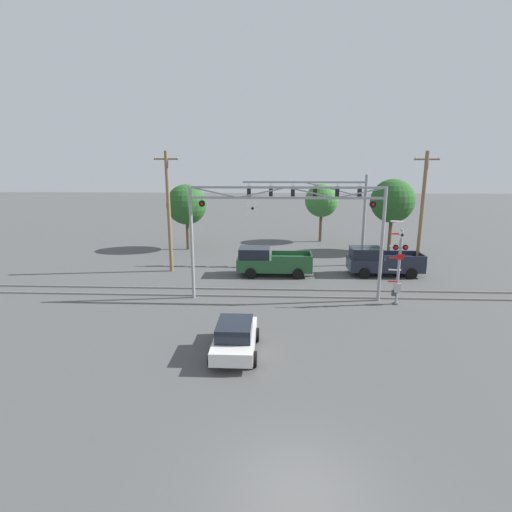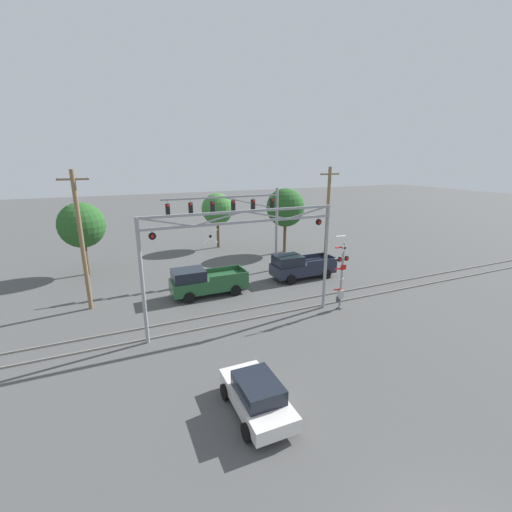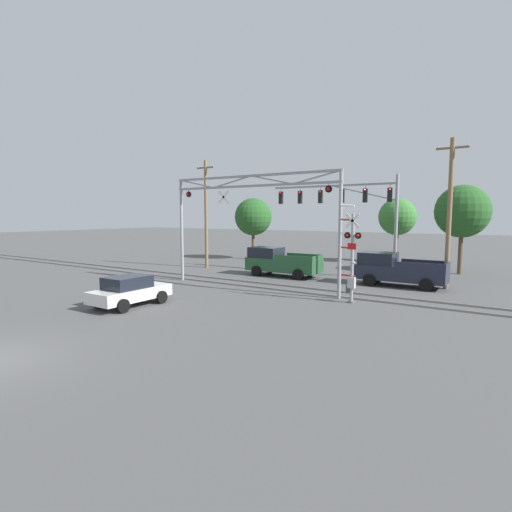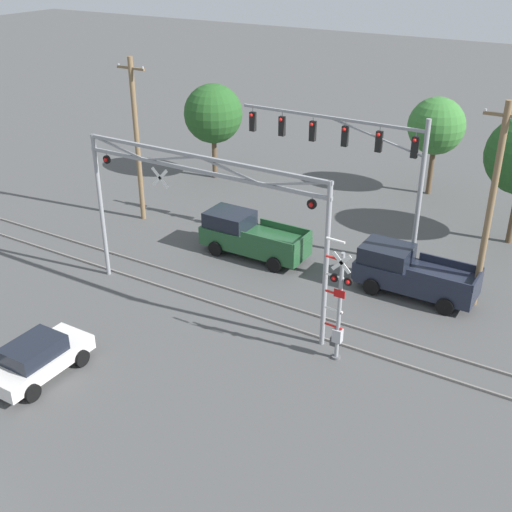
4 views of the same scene
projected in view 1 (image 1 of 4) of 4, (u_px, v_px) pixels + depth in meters
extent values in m
plane|color=#4C4C4C|center=(300.00, 495.00, 10.29)|extent=(200.00, 200.00, 0.00)
cube|color=gray|center=(285.00, 297.00, 25.17)|extent=(80.00, 0.08, 0.10)
cube|color=gray|center=(284.00, 290.00, 26.56)|extent=(80.00, 0.08, 0.10)
cylinder|color=gray|center=(192.00, 244.00, 24.35)|extent=(0.20, 0.20, 6.96)
cylinder|color=gray|center=(382.00, 245.00, 23.85)|extent=(0.20, 0.20, 6.96)
cube|color=gray|center=(287.00, 198.00, 23.45)|extent=(11.67, 0.14, 0.14)
cube|color=gray|center=(287.00, 187.00, 23.31)|extent=(11.67, 0.14, 0.14)
cube|color=gray|center=(214.00, 192.00, 23.57)|extent=(2.88, 0.08, 0.68)
cube|color=gray|center=(262.00, 193.00, 23.44)|extent=(2.88, 0.08, 0.68)
cube|color=gray|center=(311.00, 193.00, 23.31)|extent=(2.88, 0.08, 0.68)
cube|color=gray|center=(361.00, 193.00, 23.19)|extent=(2.88, 0.08, 0.68)
cylinder|color=black|center=(202.00, 204.00, 23.75)|extent=(0.38, 0.10, 0.38)
sphere|color=red|center=(202.00, 204.00, 23.69)|extent=(0.18, 0.18, 0.18)
cylinder|color=gray|center=(202.00, 199.00, 23.70)|extent=(0.04, 0.04, 0.10)
cylinder|color=black|center=(373.00, 204.00, 23.31)|extent=(0.38, 0.10, 0.38)
sphere|color=red|center=(373.00, 204.00, 23.24)|extent=(0.18, 0.18, 0.18)
cylinder|color=gray|center=(373.00, 200.00, 23.25)|extent=(0.04, 0.04, 0.10)
cube|color=white|center=(253.00, 208.00, 23.58)|extent=(0.88, 0.03, 0.88)
cube|color=white|center=(253.00, 208.00, 23.58)|extent=(0.88, 0.03, 0.88)
cylinder|color=black|center=(253.00, 208.00, 23.56)|extent=(0.04, 0.04, 0.02)
cylinder|color=gray|center=(399.00, 267.00, 23.49)|extent=(0.16, 0.16, 4.59)
cylinder|color=#59595B|center=(396.00, 303.00, 24.01)|extent=(0.35, 0.35, 0.10)
cube|color=white|center=(402.00, 235.00, 22.93)|extent=(0.78, 0.03, 0.78)
cube|color=white|center=(402.00, 235.00, 22.93)|extent=(0.78, 0.03, 0.78)
cylinder|color=black|center=(402.00, 235.00, 22.91)|extent=(0.04, 0.04, 0.02)
cylinder|color=black|center=(396.00, 247.00, 23.23)|extent=(0.32, 0.09, 0.32)
sphere|color=red|center=(396.00, 248.00, 23.17)|extent=(0.16, 0.16, 0.16)
cylinder|color=black|center=(405.00, 247.00, 23.20)|extent=(0.32, 0.09, 0.32)
sphere|color=red|center=(406.00, 248.00, 23.15)|extent=(0.16, 0.16, 0.16)
cube|color=gray|center=(400.00, 247.00, 23.22)|extent=(0.64, 0.06, 0.06)
cube|color=red|center=(400.00, 257.00, 23.25)|extent=(0.44, 0.02, 0.32)
cube|color=#B2B2B7|center=(397.00, 287.00, 23.78)|extent=(0.36, 0.28, 0.56)
cylinder|color=red|center=(394.00, 282.00, 23.71)|extent=(0.72, 0.09, 0.12)
cylinder|color=white|center=(395.00, 270.00, 23.54)|extent=(0.72, 0.09, 0.12)
cylinder|color=red|center=(395.00, 258.00, 23.38)|extent=(0.72, 0.09, 0.12)
cylinder|color=white|center=(396.00, 246.00, 23.21)|extent=(0.72, 0.09, 0.12)
cylinder|color=red|center=(396.00, 234.00, 23.04)|extent=(0.72, 0.09, 0.12)
cylinder|color=white|center=(397.00, 221.00, 22.88)|extent=(0.72, 0.09, 0.12)
cube|color=#3F3F42|center=(394.00, 293.00, 23.87)|extent=(0.24, 0.12, 0.36)
cylinder|color=gray|center=(364.00, 221.00, 32.17)|extent=(0.24, 0.24, 7.35)
cube|color=gray|center=(304.00, 182.00, 31.67)|extent=(9.81, 0.14, 0.14)
cube|color=gray|center=(335.00, 190.00, 31.71)|extent=(4.92, 0.08, 1.28)
cylinder|color=gray|center=(249.00, 184.00, 31.90)|extent=(0.04, 0.04, 0.30)
cube|color=black|center=(249.00, 192.00, 32.06)|extent=(0.30, 0.26, 1.01)
sphere|color=red|center=(249.00, 188.00, 31.81)|extent=(0.18, 0.18, 0.18)
cylinder|color=gray|center=(271.00, 184.00, 31.83)|extent=(0.04, 0.04, 0.30)
cube|color=black|center=(271.00, 192.00, 31.98)|extent=(0.30, 0.26, 1.01)
sphere|color=red|center=(271.00, 188.00, 31.73)|extent=(0.18, 0.18, 0.18)
cylinder|color=gray|center=(293.00, 184.00, 31.75)|extent=(0.04, 0.04, 0.30)
cube|color=black|center=(293.00, 192.00, 31.90)|extent=(0.30, 0.26, 1.01)
sphere|color=red|center=(293.00, 188.00, 31.65)|extent=(0.18, 0.18, 0.18)
cylinder|color=gray|center=(315.00, 184.00, 31.67)|extent=(0.04, 0.04, 0.30)
cube|color=black|center=(315.00, 192.00, 31.82)|extent=(0.30, 0.26, 1.01)
sphere|color=red|center=(315.00, 188.00, 31.57)|extent=(0.18, 0.18, 0.18)
cylinder|color=gray|center=(338.00, 184.00, 31.59)|extent=(0.04, 0.04, 0.30)
cube|color=black|center=(337.00, 192.00, 31.74)|extent=(0.30, 0.26, 1.01)
sphere|color=red|center=(338.00, 188.00, 31.50)|extent=(0.18, 0.18, 0.18)
cylinder|color=gray|center=(360.00, 184.00, 31.52)|extent=(0.04, 0.04, 0.30)
cube|color=black|center=(359.00, 193.00, 31.67)|extent=(0.30, 0.26, 1.01)
sphere|color=red|center=(360.00, 188.00, 31.42)|extent=(0.18, 0.18, 0.18)
cube|color=#23512D|center=(274.00, 264.00, 29.95)|extent=(5.56, 1.99, 0.95)
cube|color=black|center=(254.00, 253.00, 29.81)|extent=(2.26, 1.83, 0.77)
cube|color=#23512D|center=(291.00, 259.00, 28.81)|extent=(2.89, 0.08, 0.35)
cube|color=#23512D|center=(290.00, 253.00, 30.67)|extent=(2.89, 0.08, 0.35)
cube|color=#23512D|center=(311.00, 256.00, 29.68)|extent=(0.10, 1.91, 0.35)
cylinder|color=black|center=(251.00, 273.00, 29.15)|extent=(0.78, 0.24, 0.78)
cylinder|color=black|center=(252.00, 266.00, 31.11)|extent=(0.78, 0.24, 0.78)
cylinder|color=black|center=(298.00, 274.00, 29.00)|extent=(0.78, 0.24, 0.78)
cylinder|color=black|center=(296.00, 267.00, 30.96)|extent=(0.78, 0.24, 0.78)
cube|color=#1E2333|center=(385.00, 264.00, 29.97)|extent=(5.45, 1.99, 0.95)
cube|color=black|center=(366.00, 253.00, 29.83)|extent=(2.22, 1.83, 0.77)
cube|color=#1E2333|center=(406.00, 259.00, 28.84)|extent=(2.83, 0.08, 0.35)
cube|color=#1E2333|center=(398.00, 253.00, 30.69)|extent=(2.83, 0.08, 0.35)
cube|color=#1E2333|center=(422.00, 256.00, 29.70)|extent=(0.10, 1.91, 0.35)
cylinder|color=black|center=(365.00, 273.00, 29.17)|extent=(0.78, 0.24, 0.78)
cylinder|color=black|center=(359.00, 266.00, 31.13)|extent=(0.78, 0.24, 0.78)
cylinder|color=black|center=(412.00, 274.00, 29.03)|extent=(0.78, 0.24, 0.78)
cylinder|color=black|center=(403.00, 267.00, 30.98)|extent=(0.78, 0.24, 0.78)
cube|color=silver|center=(235.00, 340.00, 17.80)|extent=(1.78, 4.02, 0.58)
cube|color=black|center=(235.00, 329.00, 17.51)|extent=(1.51, 2.09, 0.61)
cylinder|color=black|center=(219.00, 334.00, 19.08)|extent=(0.24, 0.66, 0.66)
cylinder|color=black|center=(256.00, 335.00, 19.00)|extent=(0.24, 0.66, 0.66)
cylinder|color=black|center=(211.00, 358.00, 16.74)|extent=(0.24, 0.66, 0.66)
cylinder|color=black|center=(254.00, 359.00, 16.66)|extent=(0.24, 0.66, 0.66)
cylinder|color=brown|center=(169.00, 213.00, 30.21)|extent=(0.28, 0.28, 9.13)
cube|color=brown|center=(166.00, 159.00, 29.29)|extent=(1.80, 0.12, 0.12)
cylinder|color=silver|center=(155.00, 158.00, 29.30)|extent=(0.08, 0.08, 0.12)
cylinder|color=silver|center=(177.00, 158.00, 29.23)|extent=(0.08, 0.08, 0.12)
cylinder|color=brown|center=(422.00, 214.00, 29.54)|extent=(0.28, 0.28, 9.11)
cube|color=brown|center=(427.00, 159.00, 28.63)|extent=(1.80, 0.12, 0.12)
cylinder|color=silver|center=(415.00, 158.00, 28.64)|extent=(0.08, 0.08, 0.12)
cylinder|color=silver|center=(439.00, 158.00, 28.57)|extent=(0.08, 0.08, 0.12)
cylinder|color=brown|center=(188.00, 234.00, 38.64)|extent=(0.32, 0.32, 3.02)
sphere|color=#265623|center=(187.00, 204.00, 37.98)|extent=(3.82, 3.82, 3.82)
cylinder|color=brown|center=(390.00, 234.00, 37.43)|extent=(0.32, 0.32, 3.41)
sphere|color=#265623|center=(393.00, 201.00, 36.71)|extent=(4.01, 4.01, 4.01)
cylinder|color=brown|center=(321.00, 227.00, 42.41)|extent=(0.32, 0.32, 3.16)
sphere|color=#387533|center=(322.00, 200.00, 41.76)|extent=(3.48, 3.48, 3.48)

